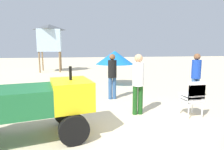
{
  "coord_description": "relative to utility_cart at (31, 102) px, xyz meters",
  "views": [
    {
      "loc": [
        -1.28,
        -3.69,
        1.86
      ],
      "look_at": [
        0.14,
        2.85,
        0.91
      ],
      "focal_mm": 29.05,
      "sensor_mm": 36.0,
      "label": 1
    }
  ],
  "objects": [
    {
      "name": "lifeguard_far_right",
      "position": [
        2.64,
        0.93,
        0.21
      ],
      "size": [
        0.32,
        0.32,
        1.73
      ],
      "color": "#194C19",
      "rests_on": "ground"
    },
    {
      "name": "lifeguard_near_right",
      "position": [
        5.15,
        1.78,
        0.21
      ],
      "size": [
        0.32,
        0.32,
        1.72
      ],
      "color": "#33598C",
      "rests_on": "ground"
    },
    {
      "name": "lifeguard_near_center",
      "position": [
        2.27,
        2.67,
        0.19
      ],
      "size": [
        0.32,
        0.32,
        1.7
      ],
      "color": "#33598C",
      "rests_on": "ground"
    },
    {
      "name": "stacked_plastic_chairs",
      "position": [
        4.05,
        0.38,
        -0.18
      ],
      "size": [
        0.48,
        0.48,
        1.02
      ],
      "color": "white",
      "rests_on": "ground"
    },
    {
      "name": "lifeguard_tower",
      "position": [
        -0.98,
        12.33,
        2.04
      ],
      "size": [
        1.98,
        1.98,
        3.94
      ],
      "color": "olive",
      "rests_on": "ground"
    },
    {
      "name": "surfboard_pile",
      "position": [
        -1.54,
        3.31,
        -0.55
      ],
      "size": [
        2.65,
        1.06,
        0.48
      ],
      "color": "white",
      "rests_on": "ground"
    },
    {
      "name": "beach_umbrella_left",
      "position": [
        2.96,
        5.25,
        0.66
      ],
      "size": [
        1.95,
        1.95,
        1.79
      ],
      "color": "beige",
      "rests_on": "ground"
    },
    {
      "name": "ground",
      "position": [
        2.13,
        -0.15,
        -0.78
      ],
      "size": [
        80.0,
        80.0,
        0.0
      ],
      "primitive_type": "plane",
      "color": "beige"
    },
    {
      "name": "utility_cart",
      "position": [
        0.0,
        0.0,
        0.0
      ],
      "size": [
        2.71,
        1.66,
        1.5
      ],
      "color": "#1E6B38",
      "rests_on": "ground"
    }
  ]
}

